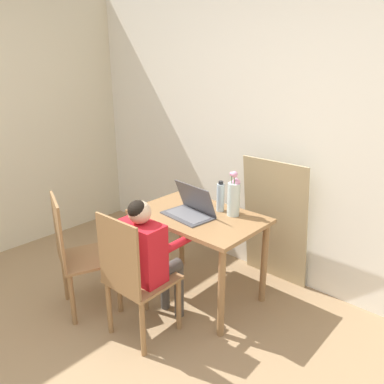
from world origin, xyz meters
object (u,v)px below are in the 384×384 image
object	(u,v)px
flower_vase	(234,196)
water_bottle	(221,197)
chair_spare	(78,254)
person_seated	(148,252)
chair_occupied	(134,278)
laptop	(191,208)

from	to	relation	value
flower_vase	water_bottle	distance (m)	0.13
chair_spare	flower_vase	world-z (taller)	flower_vase
chair_spare	person_seated	world-z (taller)	person_seated
flower_vase	chair_spare	bearing A→B (deg)	-129.44
chair_occupied	flower_vase	bearing A→B (deg)	-104.42
laptop	flower_vase	distance (m)	0.34
laptop	water_bottle	world-z (taller)	water_bottle
chair_spare	water_bottle	distance (m)	1.15
chair_occupied	chair_spare	world-z (taller)	same
person_seated	water_bottle	bearing A→B (deg)	-96.94
chair_spare	chair_occupied	bearing A→B (deg)	-150.65
chair_occupied	flower_vase	size ratio (longest dim) A/B	2.61
laptop	flower_vase	bearing A→B (deg)	48.34
chair_spare	person_seated	bearing A→B (deg)	-138.16
person_seated	laptop	size ratio (longest dim) A/B	2.47
chair_occupied	laptop	size ratio (longest dim) A/B	2.30
flower_vase	water_bottle	world-z (taller)	flower_vase
chair_spare	water_bottle	bearing A→B (deg)	-102.28
person_seated	laptop	bearing A→B (deg)	-86.00
chair_occupied	water_bottle	distance (m)	0.90
laptop	flower_vase	world-z (taller)	flower_vase
person_seated	water_bottle	xyz separation A→B (m)	(0.06, 0.70, 0.21)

